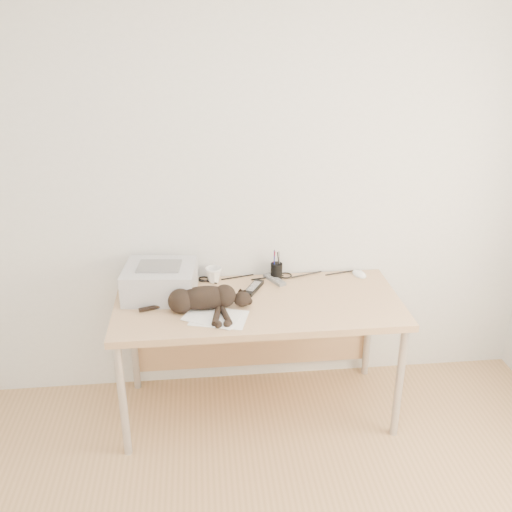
{
  "coord_description": "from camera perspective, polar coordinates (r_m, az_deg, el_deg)",
  "views": [
    {
      "loc": [
        -0.31,
        -1.42,
        2.24
      ],
      "look_at": [
        -0.02,
        1.34,
        1.04
      ],
      "focal_mm": 40.0,
      "sensor_mm": 36.0,
      "label": 1
    }
  ],
  "objects": [
    {
      "name": "printer",
      "position": [
        3.27,
        -9.55,
        -2.47
      ],
      "size": [
        0.43,
        0.37,
        0.19
      ],
      "color": "#B7B7BC",
      "rests_on": "desk"
    },
    {
      "name": "desk",
      "position": [
        3.34,
        0.08,
        -5.91
      ],
      "size": [
        1.6,
        0.7,
        0.74
      ],
      "color": "tan",
      "rests_on": "floor"
    },
    {
      "name": "cable_tangle",
      "position": [
        3.47,
        -0.31,
        -2.1
      ],
      "size": [
        1.36,
        0.08,
        0.01
      ],
      "primitive_type": null,
      "color": "black",
      "rests_on": "desk"
    },
    {
      "name": "wall_back",
      "position": [
        3.32,
        -0.42,
        6.94
      ],
      "size": [
        3.5,
        0.0,
        3.5
      ],
      "primitive_type": "plane",
      "rotation": [
        1.57,
        0.0,
        0.0
      ],
      "color": "silver",
      "rests_on": "floor"
    },
    {
      "name": "cat",
      "position": [
        3.1,
        -5.51,
        -4.36
      ],
      "size": [
        0.62,
        0.28,
        0.14
      ],
      "rotation": [
        0.0,
        0.0,
        0.05
      ],
      "color": "black",
      "rests_on": "desk"
    },
    {
      "name": "papers",
      "position": [
        3.04,
        -4.01,
        -6.1
      ],
      "size": [
        0.37,
        0.32,
        0.01
      ],
      "color": "white",
      "rests_on": "desk"
    },
    {
      "name": "remote_black",
      "position": [
        3.32,
        -0.24,
        -3.2
      ],
      "size": [
        0.14,
        0.2,
        0.02
      ],
      "primitive_type": "cube",
      "rotation": [
        0.0,
        0.0,
        -0.49
      ],
      "color": "black",
      "rests_on": "desk"
    },
    {
      "name": "mouse",
      "position": [
        3.55,
        10.3,
        -1.61
      ],
      "size": [
        0.1,
        0.13,
        0.04
      ],
      "primitive_type": "ellipsoid",
      "rotation": [
        0.0,
        0.0,
        0.27
      ],
      "color": "white",
      "rests_on": "desk"
    },
    {
      "name": "mug",
      "position": [
        3.41,
        -4.26,
        -1.9
      ],
      "size": [
        0.14,
        0.14,
        0.09
      ],
      "primitive_type": "imported",
      "rotation": [
        0.0,
        0.0,
        0.87
      ],
      "color": "white",
      "rests_on": "desk"
    },
    {
      "name": "remote_grey",
      "position": [
        3.43,
        1.86,
        -2.38
      ],
      "size": [
        0.12,
        0.17,
        0.02
      ],
      "primitive_type": "cube",
      "rotation": [
        0.0,
        0.0,
        0.5
      ],
      "color": "slate",
      "rests_on": "desk"
    },
    {
      "name": "pen_cup",
      "position": [
        3.45,
        2.06,
        -1.47
      ],
      "size": [
        0.07,
        0.07,
        0.18
      ],
      "color": "black",
      "rests_on": "desk"
    }
  ]
}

